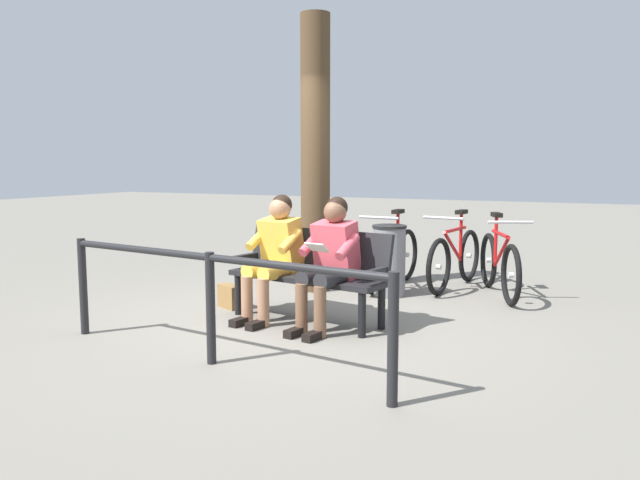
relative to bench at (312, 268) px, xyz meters
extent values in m
plane|color=slate|center=(0.05, 0.17, -0.51)|extent=(40.00, 40.00, 0.00)
cube|color=black|center=(0.01, 0.08, -0.08)|extent=(1.65, 0.71, 0.05)
cube|color=black|center=(-0.02, -0.11, 0.15)|extent=(1.60, 0.41, 0.42)
cube|color=black|center=(-0.73, 0.21, 0.05)|extent=(0.13, 0.40, 0.05)
cube|color=black|center=(0.76, -0.05, 0.05)|extent=(0.13, 0.40, 0.05)
cylinder|color=black|center=(-0.67, 0.37, -0.31)|extent=(0.07, 0.07, 0.40)
cylinder|color=black|center=(0.75, 0.12, -0.31)|extent=(0.07, 0.07, 0.40)
cylinder|color=black|center=(-0.72, 0.04, -0.31)|extent=(0.07, 0.07, 0.40)
cylinder|color=black|center=(0.69, -0.21, -0.31)|extent=(0.07, 0.07, 0.40)
cube|color=#D84C59|center=(-0.31, 0.12, 0.20)|extent=(0.43, 0.37, 0.55)
sphere|color=brown|center=(-0.30, 0.14, 0.56)|extent=(0.21, 0.21, 0.21)
sphere|color=black|center=(-0.31, 0.11, 0.59)|extent=(0.20, 0.20, 0.20)
cylinder|color=#262628|center=(-0.37, 0.33, -0.02)|extent=(0.22, 0.42, 0.15)
cylinder|color=brown|center=(-0.34, 0.53, -0.28)|extent=(0.11, 0.11, 0.45)
cube|color=black|center=(-0.32, 0.63, -0.47)|extent=(0.13, 0.23, 0.07)
cylinder|color=#D84C59|center=(-0.48, 0.27, 0.27)|extent=(0.14, 0.32, 0.23)
cylinder|color=#262628|center=(-0.17, 0.30, -0.02)|extent=(0.22, 0.42, 0.15)
cylinder|color=brown|center=(-0.14, 0.49, -0.28)|extent=(0.11, 0.11, 0.45)
cube|color=black|center=(-0.12, 0.59, -0.47)|extent=(0.13, 0.23, 0.07)
cylinder|color=#D84C59|center=(-0.09, 0.20, 0.27)|extent=(0.14, 0.32, 0.23)
cube|color=silver|center=(-0.26, 0.41, 0.26)|extent=(0.22, 0.15, 0.09)
cube|color=gold|center=(0.32, 0.00, 0.20)|extent=(0.43, 0.37, 0.55)
sphere|color=#A87554|center=(0.33, 0.02, 0.56)|extent=(0.21, 0.21, 0.21)
sphere|color=black|center=(0.32, -0.01, 0.59)|extent=(0.20, 0.20, 0.20)
cylinder|color=gold|center=(0.26, 0.22, -0.02)|extent=(0.22, 0.42, 0.15)
cylinder|color=#A87554|center=(0.29, 0.42, -0.28)|extent=(0.11, 0.11, 0.45)
cube|color=black|center=(0.31, 0.51, -0.47)|extent=(0.13, 0.23, 0.07)
cylinder|color=gold|center=(0.15, 0.16, 0.27)|extent=(0.14, 0.32, 0.23)
cylinder|color=gold|center=(0.46, 0.18, -0.02)|extent=(0.22, 0.42, 0.15)
cylinder|color=#A87554|center=(0.49, 0.38, -0.28)|extent=(0.11, 0.11, 0.45)
cube|color=black|center=(0.51, 0.48, -0.47)|extent=(0.13, 0.23, 0.07)
cylinder|color=gold|center=(0.54, 0.09, 0.27)|extent=(0.14, 0.32, 0.23)
cube|color=olive|center=(0.99, -0.09, -0.39)|extent=(0.33, 0.26, 0.24)
cylinder|color=#4C3823|center=(0.58, -1.31, 1.09)|extent=(0.34, 0.34, 3.19)
cylinder|color=slate|center=(-0.31, -1.37, -0.12)|extent=(0.37, 0.37, 0.78)
cylinder|color=black|center=(-0.31, -1.37, 0.29)|extent=(0.39, 0.39, 0.03)
torus|color=black|center=(-1.64, -1.42, -0.18)|extent=(0.32, 0.63, 0.66)
cylinder|color=silver|center=(-1.64, -1.42, -0.18)|extent=(0.07, 0.07, 0.06)
torus|color=black|center=(-1.24, -2.36, -0.18)|extent=(0.32, 0.63, 0.66)
cylinder|color=silver|center=(-1.24, -2.36, -0.18)|extent=(0.07, 0.07, 0.06)
cylinder|color=#B71414|center=(-1.44, -1.89, 0.20)|extent=(0.29, 0.60, 0.04)
cylinder|color=#B71414|center=(-1.47, -1.82, 0.00)|extent=(0.27, 0.56, 0.43)
cylinder|color=#B71414|center=(-1.37, -2.06, 0.12)|extent=(0.04, 0.04, 0.55)
cube|color=black|center=(-1.37, -2.06, 0.40)|extent=(0.17, 0.24, 0.05)
cylinder|color=#B2B2B7|center=(-1.60, -1.52, 0.37)|extent=(0.45, 0.22, 0.03)
torus|color=black|center=(-0.82, -1.62, -0.18)|extent=(0.14, 0.66, 0.66)
cylinder|color=silver|center=(-0.82, -1.62, -0.18)|extent=(0.06, 0.07, 0.06)
torus|color=black|center=(-0.95, -2.63, -0.18)|extent=(0.14, 0.66, 0.66)
cylinder|color=silver|center=(-0.95, -2.63, -0.18)|extent=(0.06, 0.07, 0.06)
cylinder|color=#B71414|center=(-0.89, -2.12, 0.20)|extent=(0.12, 0.63, 0.04)
cylinder|color=#B71414|center=(-0.88, -2.04, 0.00)|extent=(0.12, 0.60, 0.43)
cylinder|color=#B71414|center=(-0.91, -2.31, 0.12)|extent=(0.04, 0.04, 0.55)
cube|color=black|center=(-0.91, -2.31, 0.40)|extent=(0.12, 0.23, 0.05)
cylinder|color=#B2B2B7|center=(-0.84, -1.72, 0.37)|extent=(0.48, 0.09, 0.03)
torus|color=black|center=(-0.15, -1.35, -0.18)|extent=(0.10, 0.66, 0.66)
cylinder|color=silver|center=(-0.15, -1.35, -0.18)|extent=(0.05, 0.06, 0.06)
torus|color=black|center=(-0.21, -2.36, -0.18)|extent=(0.10, 0.66, 0.66)
cylinder|color=silver|center=(-0.21, -2.36, -0.18)|extent=(0.05, 0.06, 0.06)
cylinder|color=#B71414|center=(-0.18, -1.85, 0.20)|extent=(0.08, 0.63, 0.04)
cylinder|color=#B71414|center=(-0.17, -1.78, 0.00)|extent=(0.08, 0.60, 0.43)
cylinder|color=#B71414|center=(-0.19, -2.04, 0.12)|extent=(0.04, 0.04, 0.55)
cube|color=black|center=(-0.19, -2.04, 0.40)|extent=(0.10, 0.23, 0.05)
cylinder|color=#B2B2B7|center=(-0.15, -1.45, 0.37)|extent=(0.48, 0.06, 0.03)
cylinder|color=black|center=(-1.40, 1.73, -0.08)|extent=(0.07, 0.07, 0.85)
cylinder|color=black|center=(0.10, 1.52, -0.08)|extent=(0.07, 0.07, 0.85)
cylinder|color=black|center=(1.60, 1.30, -0.08)|extent=(0.07, 0.07, 0.85)
cylinder|color=black|center=(0.10, 1.52, 0.30)|extent=(3.01, 0.49, 0.06)
camera|label=1|loc=(-2.59, 5.33, 1.00)|focal=35.27mm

